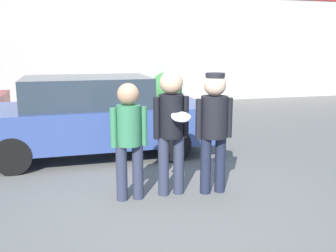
% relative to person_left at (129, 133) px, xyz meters
% --- Properties ---
extents(ground_plane, '(56.00, 56.00, 0.00)m').
position_rel_person_left_xyz_m(ground_plane, '(0.47, -0.17, -0.92)').
color(ground_plane, '#66635E').
extents(storefront_building, '(24.00, 0.22, 4.22)m').
position_rel_person_left_xyz_m(storefront_building, '(0.47, 9.03, 1.22)').
color(storefront_building, beige).
rests_on(storefront_building, ground).
extents(person_left, '(0.49, 0.32, 1.59)m').
position_rel_person_left_xyz_m(person_left, '(0.00, 0.00, 0.00)').
color(person_left, '#2D3347').
rests_on(person_left, ground).
extents(person_middle_with_frisbee, '(0.50, 0.53, 1.73)m').
position_rel_person_left_xyz_m(person_middle_with_frisbee, '(0.59, 0.02, 0.11)').
color(person_middle_with_frisbee, '#2D3347').
rests_on(person_middle_with_frisbee, ground).
extents(person_right, '(0.54, 0.37, 1.70)m').
position_rel_person_left_xyz_m(person_right, '(1.18, -0.07, 0.10)').
color(person_right, '#1E2338').
rests_on(person_right, ground).
extents(parked_car_near, '(4.40, 1.90, 1.50)m').
position_rel_person_left_xyz_m(parked_car_near, '(-0.32, 2.38, -0.17)').
color(parked_car_near, '#334784').
rests_on(parked_car_near, ground).
extents(shrub, '(1.17, 1.17, 1.17)m').
position_rel_person_left_xyz_m(shrub, '(2.75, 8.25, -0.34)').
color(shrub, '#387A3D').
rests_on(shrub, ground).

